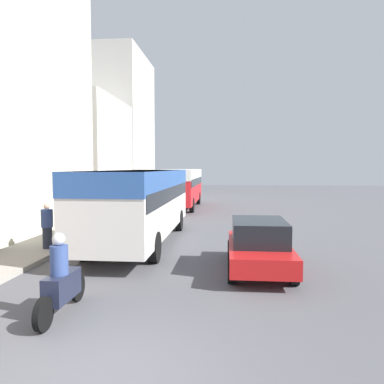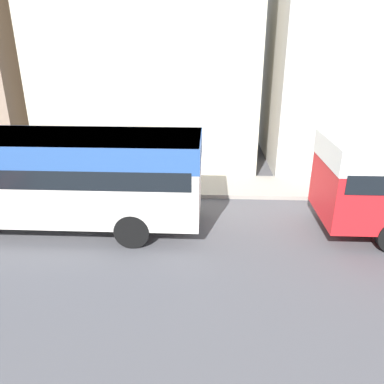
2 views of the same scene
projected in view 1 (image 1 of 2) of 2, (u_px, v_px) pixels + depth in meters
ground_plane at (97, 378)px, 5.41m from camera, size 120.00×120.00×0.00m
building_far_terrace at (74, 154)px, 27.86m from camera, size 6.69×8.58×8.07m
building_end_row at (118, 128)px, 36.90m from camera, size 5.41×9.57×13.94m
bus_lead at (141, 196)px, 15.03m from camera, size 2.60×9.96×2.93m
bus_following at (180, 183)px, 28.22m from camera, size 2.65×9.41×2.91m
motorcycle_behind_lead at (61, 283)px, 7.68m from camera, size 0.39×2.24×1.73m
car_crossing at (259, 245)px, 11.01m from camera, size 1.82×4.16×1.50m
pedestrian_near_curb at (74, 216)px, 16.04m from camera, size 0.43×0.43×1.64m
pedestrian_walking_away at (47, 226)px, 13.36m from camera, size 0.41×0.41×1.62m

